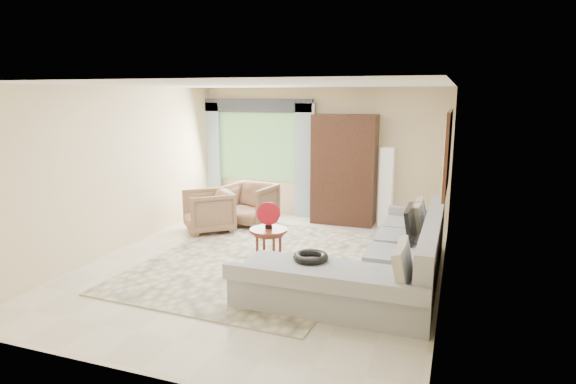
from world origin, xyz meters
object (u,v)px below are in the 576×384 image
at_px(tv_screen, 411,224).
at_px(potted_plant, 224,198).
at_px(floor_lamp, 386,187).
at_px(armoire, 344,170).
at_px(armchair_right, 250,204).
at_px(armchair_left, 208,211).
at_px(sectional_sofa, 384,265).
at_px(coffee_table, 269,246).

bearing_deg(tv_screen, potted_plant, 149.22).
xyz_separation_m(tv_screen, floor_lamp, (-0.70, 2.43, 0.03)).
bearing_deg(armoire, potted_plant, 177.72).
xyz_separation_m(armchair_right, armoire, (1.65, 0.76, 0.65)).
xyz_separation_m(potted_plant, floor_lamp, (3.45, -0.05, 0.48)).
bearing_deg(floor_lamp, armchair_left, -153.39).
height_order(sectional_sofa, armoire, armoire).
relative_size(coffee_table, armchair_right, 0.63).
height_order(armchair_right, armoire, armoire).
distance_m(sectional_sofa, armchair_right, 3.60).
bearing_deg(armoire, armchair_left, -146.68).
xyz_separation_m(potted_plant, armoire, (2.65, -0.11, 0.78)).
bearing_deg(tv_screen, coffee_table, -170.27).
height_order(armchair_right, potted_plant, armchair_right).
bearing_deg(sectional_sofa, armchair_left, 156.78).
distance_m(sectional_sofa, tv_screen, 0.74).
height_order(tv_screen, coffee_table, tv_screen).
relative_size(armchair_left, armoire, 0.40).
relative_size(armchair_right, potted_plant, 1.64).
distance_m(coffee_table, armchair_left, 2.13).
distance_m(coffee_table, potted_plant, 3.55).
bearing_deg(armchair_right, floor_lamp, 26.20).
relative_size(sectional_sofa, armchair_right, 3.94).
distance_m(armchair_left, armoire, 2.69).
distance_m(tv_screen, coffee_table, 2.05).
xyz_separation_m(tv_screen, armoire, (-1.50, 2.37, 0.33)).
bearing_deg(armchair_left, potted_plant, 155.38).
height_order(tv_screen, armoire, armoire).
relative_size(armchair_left, armchair_right, 0.95).
distance_m(sectional_sofa, coffee_table, 1.72).
height_order(armchair_left, floor_lamp, floor_lamp).
bearing_deg(floor_lamp, potted_plant, 179.24).
bearing_deg(armchair_left, tv_screen, 34.23).
bearing_deg(tv_screen, armchair_right, 152.95).
distance_m(coffee_table, armoire, 2.85).
height_order(sectional_sofa, armchair_right, sectional_sofa).
relative_size(sectional_sofa, floor_lamp, 2.31).
xyz_separation_m(coffee_table, potted_plant, (-2.17, 2.81, -0.02)).
distance_m(coffee_table, armchair_right, 2.28).
bearing_deg(tv_screen, sectional_sofa, -116.65).
bearing_deg(sectional_sofa, armchair_right, 143.42).
distance_m(armchair_left, floor_lamp, 3.35).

